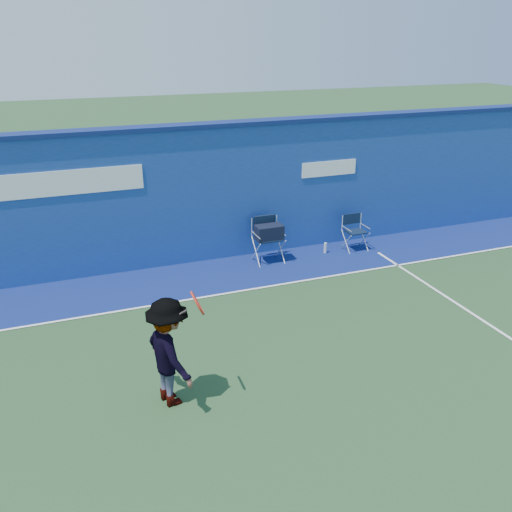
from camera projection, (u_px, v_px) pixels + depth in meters
name	position (u px, v px, depth m)	size (l,w,h in m)	color
ground	(263.00, 390.00, 7.96)	(80.00, 80.00, 0.00)	#254424
stadium_wall	(177.00, 196.00, 11.86)	(24.00, 0.50, 3.08)	navy
out_of_bounds_strip	(193.00, 279.00, 11.50)	(24.00, 1.80, 0.01)	navy
court_lines	(249.00, 368.00, 8.47)	(24.00, 12.00, 0.01)	white
directors_chair_left	(268.00, 243.00, 12.26)	(0.61, 0.56, 1.02)	silver
directors_chair_right	(355.00, 239.00, 12.99)	(0.50, 0.45, 0.84)	silver
water_bottle	(325.00, 248.00, 12.83)	(0.07, 0.07, 0.26)	silver
tennis_player	(169.00, 352.00, 7.43)	(0.92, 1.16, 1.72)	#EA4738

